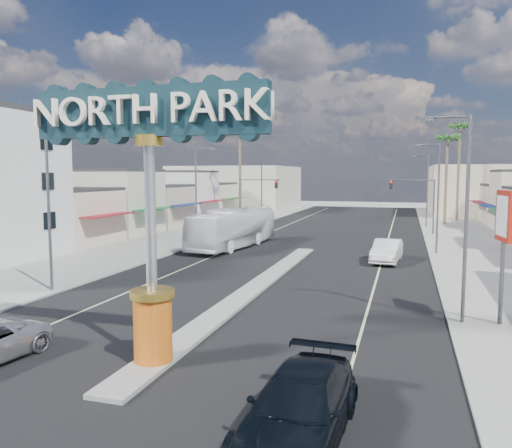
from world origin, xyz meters
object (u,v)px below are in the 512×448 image
Objects in this scene: palm_right_mid at (447,143)px; car_parked_right at (387,251)px; traffic_signal_right at (416,195)px; streetlight_l_near at (51,201)px; city_bus at (233,228)px; bank_pylon_sign at (504,224)px; suv_right at (299,407)px; streetlight_r_far at (426,186)px; palm_left_far at (240,137)px; palm_right_far at (460,132)px; streetlight_l_mid at (198,190)px; streetlight_l_far at (263,185)px; car_parked_left at (224,233)px; gateway_sign at (150,191)px; streetlight_r_near at (463,208)px; traffic_signal_left at (254,193)px; streetlight_r_mid at (436,192)px.

palm_right_mid is 2.34× the size of car_parked_right.
traffic_signal_right is 0.67× the size of streetlight_l_near.
city_bus is 2.20× the size of bank_pylon_sign.
streetlight_l_near is 20.21m from suv_right.
streetlight_r_far is 24.38m from palm_left_far.
palm_left_far is 0.93× the size of palm_right_far.
city_bus is at bearing -125.89° from palm_right_mid.
palm_right_far is 2.73× the size of car_parked_right.
streetlight_r_far is at bearing 46.52° from streetlight_l_mid.
car_parked_left is at bearing -85.66° from streetlight_l_far.
palm_left_far is at bearing 105.15° from gateway_sign.
gateway_sign is 1.02× the size of streetlight_l_near.
streetlight_l_mid is 2.11× the size of car_parked_left.
streetlight_l_near is 42.00m from streetlight_l_far.
streetlight_l_mid is at bearing -82.69° from palm_left_far.
streetlight_r_near is 0.72× the size of city_bus.
car_parked_right is at bearing -57.27° from streetlight_l_far.
city_bus is (-17.01, 18.94, -3.32)m from streetlight_r_near.
gateway_sign reaches higher than streetlight_r_far.
bank_pylon_sign is (5.23, -14.95, 3.58)m from car_parked_right.
traffic_signal_right is at bearing 88.54° from car_parked_right.
palm_right_far reaches higher than car_parked_left.
car_parked_right is (17.30, -4.91, -4.22)m from streetlight_l_mid.
traffic_signal_left is at bearing 84.79° from car_parked_left.
streetlight_r_far is 41.91m from bank_pylon_sign.
gateway_sign is 1.77× the size of car_parked_right.
streetlight_l_far reaches higher than car_parked_right.
streetlight_r_far is at bearing 87.98° from car_parked_right.
traffic_signal_left reaches higher than car_parked_left.
city_bus is at bearing 115.29° from suv_right.
streetlight_r_near is at bearing -43.79° from streetlight_l_mid.
traffic_signal_left is 40.00m from bank_pylon_sign.
car_parked_left is (-9.00, 31.14, -5.20)m from gateway_sign.
bank_pylon_sign is at bearing -93.20° from palm_right_far.
streetlight_l_mid is at bearing 171.38° from city_bus.
streetlight_r_near is at bearing -60.01° from traffic_signal_left.
streetlight_l_mid is 20.87m from streetlight_r_mid.
streetlight_l_near is at bearing -119.99° from traffic_signal_right.
streetlight_r_near is (10.43, 8.02, -0.86)m from gateway_sign.
traffic_signal_left reaches higher than bank_pylon_sign.
streetlight_r_far is (0.00, 22.00, 0.00)m from streetlight_r_mid.
streetlight_r_mid is at bearing 69.58° from gateway_sign.
gateway_sign is at bearing -69.58° from streetlight_l_mid.
bank_pylon_sign is (6.34, 11.45, 3.62)m from suv_right.
streetlight_r_near is 12.96m from suv_right.
streetlight_l_near is 1.59× the size of suv_right.
suv_right is (16.20, -53.32, -4.25)m from streetlight_l_far.
streetlight_l_mid is (-1.25, -13.99, 0.79)m from traffic_signal_left.
palm_left_far is 24.08m from city_bus.
palm_right_mid is at bearing 84.31° from car_parked_right.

